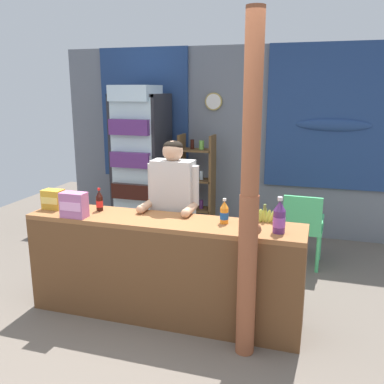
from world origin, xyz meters
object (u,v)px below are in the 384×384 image
at_px(timber_post, 249,202).
at_px(bottle_shelf_rack, 197,183).
at_px(drink_fridge, 140,155).
at_px(plastic_lawn_chair, 303,225).
at_px(snack_box_choco_powder, 53,199).
at_px(banana_bunch, 264,215).
at_px(soda_bottle_grape_soda, 279,218).
at_px(soda_bottle_orange_soda, 224,213).
at_px(shopkeeper, 173,202).
at_px(soda_bottle_cola, 99,201).
at_px(stall_counter, 159,263).
at_px(snack_box_wafer, 74,205).

xyz_separation_m(timber_post, bottle_shelf_rack, (-1.16, 2.59, -0.49)).
distance_m(drink_fridge, plastic_lawn_chair, 2.36).
bearing_deg(snack_box_choco_powder, banana_bunch, 4.89).
bearing_deg(snack_box_choco_powder, soda_bottle_grape_soda, -2.03).
bearing_deg(plastic_lawn_chair, drink_fridge, 166.40).
distance_m(timber_post, soda_bottle_orange_soda, 0.50).
relative_size(shopkeeper, soda_bottle_cola, 7.26).
xyz_separation_m(drink_fridge, banana_bunch, (1.94, -1.85, -0.14)).
xyz_separation_m(plastic_lawn_chair, soda_bottle_cola, (-1.76, -1.42, 0.51)).
xyz_separation_m(stall_counter, shopkeeper, (-0.04, 0.47, 0.42)).
height_order(drink_fridge, soda_bottle_orange_soda, drink_fridge).
height_order(stall_counter, soda_bottle_grape_soda, soda_bottle_grape_soda).
bearing_deg(banana_bunch, stall_counter, -161.79).
bearing_deg(drink_fridge, bottle_shelf_rack, 18.17).
distance_m(timber_post, soda_bottle_cola, 1.50).
height_order(stall_counter, banana_bunch, banana_bunch).
distance_m(snack_box_choco_powder, snack_box_wafer, 0.38).
height_order(soda_bottle_cola, snack_box_wafer, snack_box_wafer).
relative_size(timber_post, bottle_shelf_rack, 1.82).
height_order(drink_fridge, soda_bottle_grape_soda, drink_fridge).
height_order(timber_post, soda_bottle_grape_soda, timber_post).
distance_m(timber_post, banana_bunch, 0.56).
relative_size(soda_bottle_orange_soda, banana_bunch, 0.76).
relative_size(soda_bottle_cola, snack_box_wafer, 0.95).
bearing_deg(soda_bottle_grape_soda, plastic_lawn_chair, 85.24).
bearing_deg(soda_bottle_cola, shopkeeper, 25.71).
bearing_deg(snack_box_choco_powder, plastic_lawn_chair, 33.90).
bearing_deg(timber_post, drink_fridge, 128.79).
height_order(plastic_lawn_chair, soda_bottle_grape_soda, soda_bottle_grape_soda).
xyz_separation_m(bottle_shelf_rack, soda_bottle_orange_soda, (0.89, -2.22, 0.28)).
xyz_separation_m(soda_bottle_grape_soda, soda_bottle_orange_soda, (-0.46, 0.11, -0.03)).
relative_size(stall_counter, banana_bunch, 8.64).
xyz_separation_m(soda_bottle_grape_soda, soda_bottle_cola, (-1.63, 0.14, -0.03)).
height_order(stall_counter, drink_fridge, drink_fridge).
bearing_deg(snack_box_wafer, soda_bottle_orange_soda, 9.47).
bearing_deg(shopkeeper, drink_fridge, 122.59).
distance_m(drink_fridge, soda_bottle_cola, 2.01).
relative_size(drink_fridge, bottle_shelf_rack, 1.47).
bearing_deg(bottle_shelf_rack, soda_bottle_cola, -97.25).
bearing_deg(plastic_lawn_chair, bottle_shelf_rack, 152.31).
bearing_deg(snack_box_choco_powder, timber_post, -10.13).
distance_m(snack_box_wafer, banana_bunch, 1.63).
bearing_deg(shopkeeper, soda_bottle_cola, -154.29).
bearing_deg(timber_post, bottle_shelf_rack, 114.04).
distance_m(stall_counter, snack_box_choco_powder, 1.19).
bearing_deg(shopkeeper, plastic_lawn_chair, 44.37).
bearing_deg(soda_bottle_orange_soda, banana_bunch, 22.98).
relative_size(bottle_shelf_rack, snack_box_choco_powder, 7.46).
height_order(stall_counter, bottle_shelf_rack, bottle_shelf_rack).
height_order(soda_bottle_cola, snack_box_choco_powder, soda_bottle_cola).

